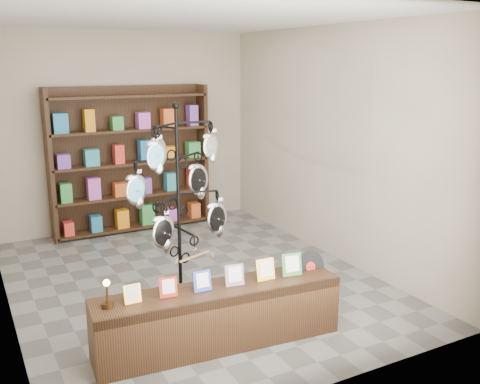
{
  "coord_description": "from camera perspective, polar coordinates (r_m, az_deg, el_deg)",
  "views": [
    {
      "loc": [
        -2.31,
        -5.53,
        2.54
      ],
      "look_at": [
        0.12,
        -1.0,
        1.29
      ],
      "focal_mm": 40.0,
      "sensor_mm": 36.0,
      "label": 1
    }
  ],
  "objects": [
    {
      "name": "display_tree",
      "position": [
        5.41,
        -6.61,
        -0.16
      ],
      "size": [
        1.14,
        1.13,
        2.17
      ],
      "rotation": [
        0.0,
        0.0,
        0.3
      ],
      "color": "black",
      "rests_on": "ground"
    },
    {
      "name": "room_envelope",
      "position": [
        6.04,
        -5.53,
        7.08
      ],
      "size": [
        5.0,
        5.0,
        5.0
      ],
      "color": "#BBAB97",
      "rests_on": "ground"
    },
    {
      "name": "front_shelf",
      "position": [
        5.01,
        -2.27,
        -13.08
      ],
      "size": [
        2.31,
        0.66,
        0.81
      ],
      "rotation": [
        0.0,
        0.0,
        -0.09
      ],
      "color": "black",
      "rests_on": "ground"
    },
    {
      "name": "back_shelving",
      "position": [
        8.3,
        -11.56,
        2.94
      ],
      "size": [
        2.42,
        0.36,
        2.2
      ],
      "color": "black",
      "rests_on": "ground"
    },
    {
      "name": "ground",
      "position": [
        6.51,
        -5.16,
        -9.31
      ],
      "size": [
        5.0,
        5.0,
        0.0
      ],
      "primitive_type": "plane",
      "color": "slate",
      "rests_on": "ground"
    }
  ]
}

